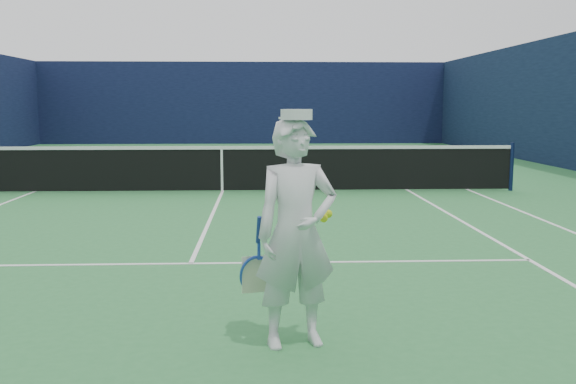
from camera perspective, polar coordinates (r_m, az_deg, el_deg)
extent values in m
plane|color=#2C743A|center=(14.06, -5.87, -0.01)|extent=(80.00, 80.00, 0.00)
cube|color=white|center=(25.87, -4.33, 3.52)|extent=(11.03, 0.06, 0.01)
cube|color=white|center=(14.78, 15.87, 0.12)|extent=(0.06, 23.83, 0.01)
cube|color=white|center=(14.88, -21.89, -0.09)|extent=(0.06, 23.77, 0.01)
cube|color=white|center=(14.41, 10.70, 0.10)|extent=(0.06, 23.77, 0.01)
cube|color=white|center=(20.41, -4.82, 2.40)|extent=(8.23, 0.06, 0.01)
cube|color=white|center=(7.78, -8.64, -6.31)|extent=(8.23, 0.06, 0.01)
cube|color=white|center=(14.06, -5.87, 0.00)|extent=(0.06, 12.80, 0.01)
cube|color=white|center=(25.72, -4.34, 3.50)|extent=(0.06, 0.30, 0.01)
cube|color=black|center=(31.92, -4.01, 7.90)|extent=(20.12, 0.12, 4.00)
cylinder|color=#141E4C|center=(15.03, 19.25, 2.15)|extent=(0.09, 0.09, 1.07)
cube|color=black|center=(14.00, -5.90, 2.01)|extent=(12.79, 0.02, 0.92)
cube|color=white|center=(13.96, -5.92, 3.93)|extent=(12.79, 0.04, 0.07)
cube|color=white|center=(14.00, -5.89, 1.89)|extent=(0.05, 0.03, 0.94)
imported|color=silver|center=(4.97, 0.74, -3.70)|extent=(0.74, 0.57, 1.79)
cylinder|color=white|center=(4.87, 0.76, 6.90)|extent=(0.24, 0.24, 0.08)
cube|color=white|center=(5.00, 0.32, 6.58)|extent=(0.20, 0.14, 0.02)
cylinder|color=navy|center=(4.96, -2.62, -3.37)|extent=(0.05, 0.10, 0.22)
cube|color=#1E40A6|center=(5.06, -2.61, -5.25)|extent=(0.03, 0.02, 0.14)
torus|color=#1E40A6|center=(5.16, -2.92, -7.32)|extent=(0.31, 0.17, 0.29)
cube|color=beige|center=(5.16, -2.92, -7.32)|extent=(0.21, 0.06, 0.30)
sphere|color=yellow|center=(5.13, 3.19, -2.34)|extent=(0.07, 0.07, 0.07)
sphere|color=yellow|center=(5.15, 3.59, -1.95)|extent=(0.07, 0.07, 0.07)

